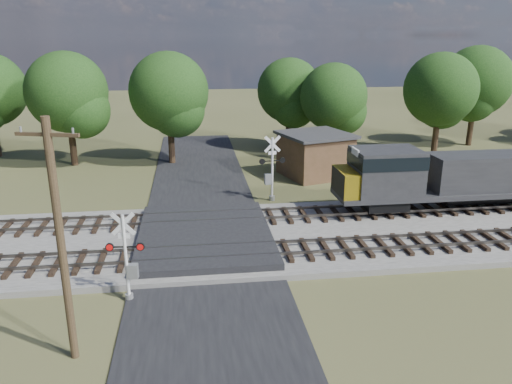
{
  "coord_description": "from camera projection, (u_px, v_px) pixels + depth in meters",
  "views": [
    {
      "loc": [
        -0.52,
        -24.43,
        10.64
      ],
      "look_at": [
        2.96,
        2.0,
        2.24
      ],
      "focal_mm": 35.0,
      "sensor_mm": 36.0,
      "label": 1
    }
  ],
  "objects": [
    {
      "name": "crossing_panel",
      "position": [
        205.0,
        237.0,
        26.75
      ],
      "size": [
        7.0,
        9.0,
        0.62
      ],
      "primitive_type": "cube",
      "color": "#262628",
      "rests_on": "ground"
    },
    {
      "name": "equipment_shed",
      "position": [
        315.0,
        154.0,
        39.08
      ],
      "size": [
        6.22,
        6.22,
        3.4
      ],
      "rotation": [
        0.0,
        0.0,
        0.29
      ],
      "color": "#48341F",
      "rests_on": "ground"
    },
    {
      "name": "ground",
      "position": [
        206.0,
        246.0,
        26.37
      ],
      "size": [
        160.0,
        160.0,
        0.0
      ],
      "primitive_type": "plane",
      "color": "#414525",
      "rests_on": "ground"
    },
    {
      "name": "track_near",
      "position": [
        270.0,
        251.0,
        24.74
      ],
      "size": [
        140.0,
        2.6,
        0.33
      ],
      "color": "black",
      "rests_on": "ballast_bed"
    },
    {
      "name": "crossing_signal_far",
      "position": [
        271.0,
        174.0,
        33.04
      ],
      "size": [
        1.78,
        0.42,
        4.44
      ],
      "rotation": [
        0.0,
        0.0,
        3.28
      ],
      "color": "silver",
      "rests_on": "ground"
    },
    {
      "name": "ballast_bed",
      "position": [
        383.0,
        230.0,
        28.04
      ],
      "size": [
        140.0,
        10.0,
        0.3
      ],
      "primitive_type": "cube",
      "color": "gray",
      "rests_on": "ground"
    },
    {
      "name": "utility_pole",
      "position": [
        60.0,
        238.0,
        15.95
      ],
      "size": [
        2.0,
        0.65,
        8.35
      ],
      "rotation": [
        0.0,
        0.0,
        -0.27
      ],
      "color": "#372919",
      "rests_on": "ground"
    },
    {
      "name": "treeline",
      "position": [
        279.0,
        86.0,
        44.76
      ],
      "size": [
        82.59,
        11.37,
        11.51
      ],
      "color": "black",
      "rests_on": "ground"
    },
    {
      "name": "road",
      "position": [
        205.0,
        245.0,
        26.36
      ],
      "size": [
        7.0,
        60.0,
        0.08
      ],
      "primitive_type": "cube",
      "color": "black",
      "rests_on": "ground"
    },
    {
      "name": "crossing_signal_near",
      "position": [
        128.0,
        265.0,
        20.49
      ],
      "size": [
        1.58,
        0.36,
        3.93
      ],
      "rotation": [
        0.0,
        0.0,
        -0.1
      ],
      "color": "silver",
      "rests_on": "ground"
    },
    {
      "name": "track_far",
      "position": [
        257.0,
        216.0,
        29.47
      ],
      "size": [
        140.0,
        2.6,
        0.33
      ],
      "color": "black",
      "rests_on": "ballast_bed"
    }
  ]
}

